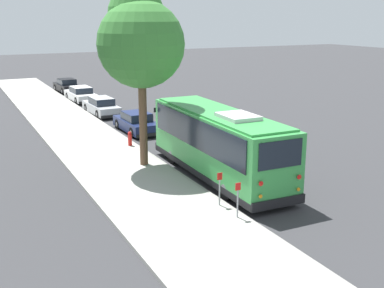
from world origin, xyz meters
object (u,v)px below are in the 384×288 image
at_px(street_tree, 140,38).
at_px(fire_hydrant, 130,139).
at_px(parked_sedan_silver, 101,107).
at_px(sign_post_near, 238,200).
at_px(shuttle_bus, 218,141).
at_px(sign_post_far, 220,188).
at_px(parked_sedan_navy, 136,123).
at_px(parked_sedan_white, 81,94).
at_px(parked_sedan_black, 67,86).

xyz_separation_m(street_tree, fire_hydrant, (3.54, -0.58, -5.65)).
distance_m(parked_sedan_silver, fire_hydrant, 10.09).
bearing_deg(sign_post_near, shuttle_bus, -21.61).
xyz_separation_m(sign_post_near, fire_hydrant, (11.21, 0.08, -0.28)).
distance_m(parked_sedan_silver, sign_post_far, 19.96).
relative_size(shuttle_bus, parked_sedan_navy, 2.25).
distance_m(parked_sedan_white, sign_post_near, 27.76).
height_order(shuttle_bus, sign_post_far, shuttle_bus).
bearing_deg(parked_sedan_white, sign_post_far, 174.85).
relative_size(street_tree, sign_post_near, 6.41).
distance_m(parked_sedan_black, street_tree, 26.30).
relative_size(parked_sedan_navy, fire_hydrant, 5.34).
bearing_deg(sign_post_far, parked_sedan_navy, -6.78).
xyz_separation_m(parked_sedan_black, sign_post_near, (-33.29, 1.36, 0.21)).
distance_m(parked_sedan_navy, sign_post_far, 13.47).
distance_m(parked_sedan_black, sign_post_near, 33.32).
bearing_deg(parked_sedan_navy, fire_hydrant, 153.33).
bearing_deg(parked_sedan_black, parked_sedan_navy, 177.15).
bearing_deg(fire_hydrant, sign_post_far, -179.54).
xyz_separation_m(parked_sedan_navy, sign_post_near, (-14.68, 1.59, 0.22)).
bearing_deg(fire_hydrant, parked_sedan_silver, -7.52).
bearing_deg(parked_sedan_black, shuttle_bus, 177.39).
bearing_deg(parked_sedan_white, sign_post_near, 174.98).
relative_size(shuttle_bus, parked_sedan_white, 2.06).
bearing_deg(parked_sedan_silver, parked_sedan_black, -2.35).
relative_size(parked_sedan_silver, sign_post_near, 3.59).
xyz_separation_m(parked_sedan_silver, sign_post_far, (-19.92, 1.24, 0.22)).
xyz_separation_m(shuttle_bus, fire_hydrant, (6.58, 1.92, -1.18)).
relative_size(parked_sedan_white, parked_sedan_black, 1.12).
bearing_deg(shuttle_bus, parked_sedan_silver, 3.34).
bearing_deg(street_tree, fire_hydrant, -9.24).
height_order(shuttle_bus, parked_sedan_navy, shuttle_bus).
distance_m(sign_post_far, fire_hydrant, 9.92).
distance_m(parked_sedan_silver, sign_post_near, 21.26).
distance_m(parked_sedan_white, sign_post_far, 26.46).
bearing_deg(shuttle_bus, parked_sedan_navy, 2.68).
height_order(parked_sedan_silver, parked_sedan_black, parked_sedan_black).
xyz_separation_m(parked_sedan_white, parked_sedan_black, (5.56, -0.03, 0.02)).
bearing_deg(parked_sedan_black, sign_post_far, 174.00).
height_order(parked_sedan_black, street_tree, street_tree).
distance_m(shuttle_bus, sign_post_far, 3.91).
bearing_deg(parked_sedan_silver, sign_post_far, 174.66).
distance_m(shuttle_bus, fire_hydrant, 6.95).
bearing_deg(parked_sedan_black, parked_sedan_silver, 175.87).
distance_m(street_tree, fire_hydrant, 6.69).
bearing_deg(parked_sedan_black, parked_sedan_white, 176.09).
bearing_deg(shuttle_bus, parked_sedan_black, 2.24).
bearing_deg(parked_sedan_black, fire_hydrant, 172.70).
xyz_separation_m(parked_sedan_navy, parked_sedan_black, (18.62, 0.23, 0.01)).
height_order(parked_sedan_white, fire_hydrant, parked_sedan_white).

